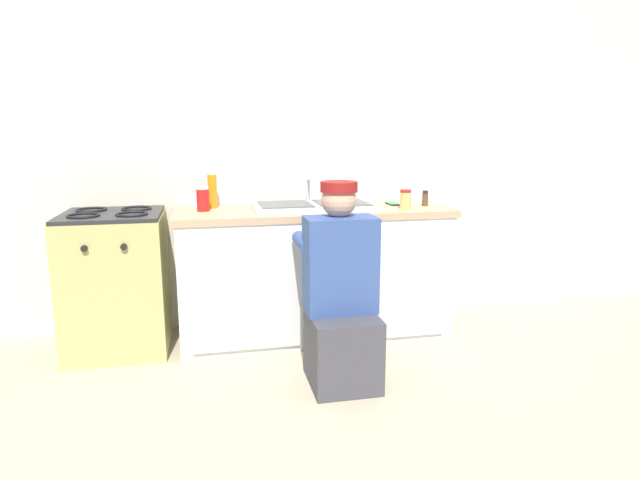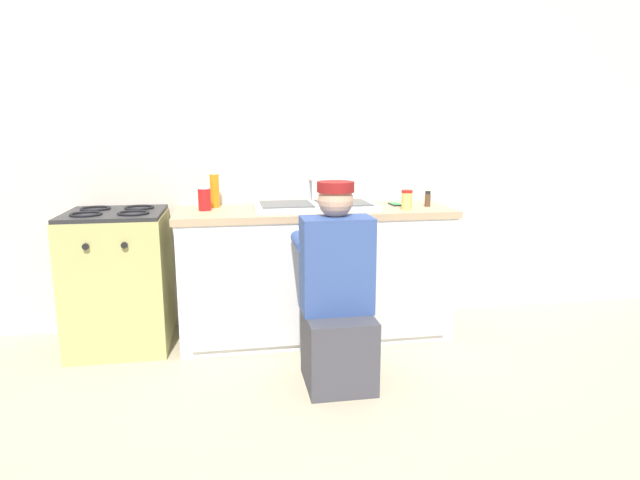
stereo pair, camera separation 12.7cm
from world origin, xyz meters
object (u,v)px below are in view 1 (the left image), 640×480
condiment_jar (405,199)px  spice_bottle_pepper (425,198)px  sink_double_basin (314,206)px  soda_cup_red (203,199)px  stove_range (117,281)px  soap_bottle_orange (212,191)px  cell_phone (393,204)px  plumber_person (342,301)px

condiment_jar → spice_bottle_pepper: bearing=32.5°
sink_double_basin → spice_bottle_pepper: sink_double_basin is taller
soda_cup_red → spice_bottle_pepper: size_ratio=1.45×
stove_range → spice_bottle_pepper: bearing=-1.1°
sink_double_basin → soda_cup_red: 0.71m
sink_double_basin → condiment_jar: size_ratio=6.25×
soda_cup_red → soap_bottle_orange: soap_bottle_orange is taller
stove_range → cell_phone: 1.89m
sink_double_basin → cell_phone: sink_double_basin is taller
plumber_person → cell_phone: 1.07m
soda_cup_red → spice_bottle_pepper: bearing=-2.7°
stove_range → sink_double_basin: bearing=0.1°
plumber_person → condiment_jar: 0.94m
plumber_person → spice_bottle_pepper: size_ratio=10.52×
sink_double_basin → stove_range: (-1.26, -0.00, -0.44)m
soap_bottle_orange → soda_cup_red: bearing=-114.7°
sink_double_basin → plumber_person: size_ratio=0.72×
plumber_person → soda_cup_red: plumber_person is taller
stove_range → soap_bottle_orange: bearing=15.2°
sink_double_basin → soap_bottle_orange: size_ratio=3.20×
spice_bottle_pepper → soap_bottle_orange: size_ratio=0.42×
stove_range → spice_bottle_pepper: spice_bottle_pepper is taller
sink_double_basin → cell_phone: 0.58m
plumber_person → condiment_jar: plumber_person is taller
sink_double_basin → plumber_person: (0.00, -0.74, -0.42)m
cell_phone → spice_bottle_pepper: bearing=-29.0°
stove_range → soda_cup_red: size_ratio=5.86×
soda_cup_red → condiment_jar: (1.29, -0.19, -0.01)m
soda_cup_red → spice_bottle_pepper: 1.48m
sink_double_basin → soap_bottle_orange: (-0.65, 0.17, 0.09)m
condiment_jar → stove_range: bearing=175.0°
plumber_person → cell_phone: (0.57, 0.81, 0.41)m
stove_range → soda_cup_red: bearing=3.1°
condiment_jar → sink_double_basin: bearing=164.4°
stove_range → plumber_person: (1.27, -0.74, 0.02)m
sink_double_basin → condiment_jar: 0.60m
condiment_jar → soda_cup_red: bearing=171.6°
sink_double_basin → plumber_person: 0.85m
plumber_person → soda_cup_red: size_ratio=7.26×
soda_cup_red → condiment_jar: soda_cup_red is taller
sink_double_basin → spice_bottle_pepper: 0.77m
stove_range → plumber_person: plumber_person is taller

